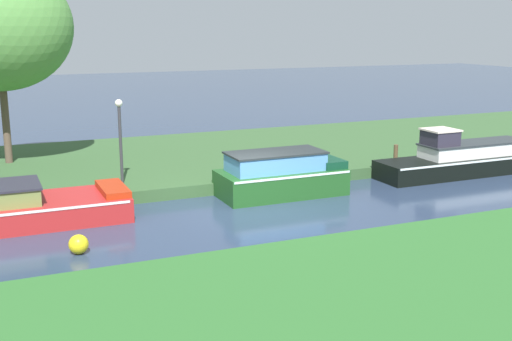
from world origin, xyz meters
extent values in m
plane|color=#293852|center=(0.00, 0.00, 0.00)|extent=(120.00, 120.00, 0.00)
cube|color=#34572E|center=(0.00, 7.00, 0.20)|extent=(72.00, 10.00, 0.40)
cube|color=#2B6229|center=(0.00, -9.00, 0.20)|extent=(72.00, 10.00, 0.40)
cube|color=#1F511F|center=(1.51, 1.20, 0.42)|extent=(4.10, 1.87, 0.84)
cube|color=white|center=(1.51, 1.20, 0.80)|extent=(4.02, 1.90, 0.07)
cube|color=#5491CA|center=(1.31, 1.20, 1.12)|extent=(3.04, 1.42, 0.56)
cube|color=#252B2D|center=(1.31, 1.20, 1.43)|extent=(3.14, 1.49, 0.06)
cube|color=#103C26|center=(3.16, 1.20, 0.97)|extent=(0.79, 1.57, 0.27)
cube|color=#B12B0F|center=(-3.94, 1.20, 0.77)|extent=(0.72, 1.85, 0.19)
cube|color=black|center=(9.17, 1.20, 0.34)|extent=(7.28, 1.62, 0.68)
cube|color=white|center=(9.17, 1.20, 0.64)|extent=(7.14, 1.65, 0.07)
cube|color=white|center=(9.52, 1.20, 0.91)|extent=(4.31, 1.23, 0.45)
cube|color=#2B3234|center=(9.52, 1.20, 1.16)|extent=(4.41, 1.29, 0.06)
cube|color=#2D2837|center=(7.88, 1.20, 1.43)|extent=(1.03, 1.03, 0.59)
cube|color=beige|center=(7.88, 1.20, 1.75)|extent=(1.13, 1.10, 0.06)
cylinder|color=brown|center=(-6.45, 8.17, 2.27)|extent=(0.27, 0.27, 3.74)
cylinder|color=#333338|center=(-3.22, 3.32, 1.64)|extent=(0.10, 0.10, 2.49)
sphere|color=white|center=(-3.22, 3.32, 3.01)|extent=(0.24, 0.24, 0.24)
cylinder|color=brown|center=(6.94, 2.53, 0.72)|extent=(0.16, 0.16, 0.65)
sphere|color=yellow|center=(-5.39, -1.84, 0.24)|extent=(0.48, 0.48, 0.48)
camera|label=1|loc=(-7.29, -16.96, 5.37)|focal=44.74mm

